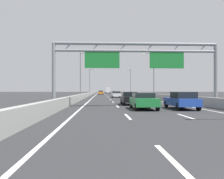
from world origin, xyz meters
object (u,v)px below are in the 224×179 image
sign_gantry (136,58)px  black_car (130,98)px  streetlamp_right_far (130,80)px  red_car (101,92)px  blue_car (182,100)px  green_car (143,101)px  streetlamp_right_mid (153,72)px  box_truck (108,90)px  orange_car (101,93)px  silver_car (101,92)px  streetlamp_left_mid (82,72)px  white_car (116,94)px  streetlamp_left_far (90,80)px

sign_gantry → black_car: sign_gantry is taller
streetlamp_right_far → red_car: bearing=139.6°
sign_gantry → black_car: 5.34m
blue_car → green_car: 3.33m
black_car → streetlamp_right_mid: bearing=71.3°
sign_gantry → streetlamp_right_mid: size_ratio=1.73×
red_car → box_truck: box_truck is taller
orange_car → red_car: (0.00, 8.92, 0.00)m
silver_car → orange_car: orange_car is taller
sign_gantry → red_car: size_ratio=3.69×
streetlamp_right_mid → box_truck: 75.75m
streetlamp_left_mid → red_car: (3.97, 48.50, -4.64)m
silver_car → red_car: (-0.11, -33.52, 0.02)m
black_car → blue_car: blue_car is taller
sign_gantry → orange_car: bearing=93.0°
green_car → streetlamp_right_far: bearing=83.9°
blue_car → white_car: (-3.60, 31.67, -0.05)m
black_car → orange_car: (-3.29, 62.18, 0.02)m
streetlamp_right_far → black_car: streetlamp_right_far is taller
streetlamp_left_mid → white_car: bearing=19.7°
silver_car → white_car: (3.28, -79.39, -0.02)m
streetlamp_right_far → black_car: (-7.67, -61.76, -4.67)m
streetlamp_left_mid → box_truck: streetlamp_left_mid is taller
black_car → white_car: size_ratio=0.92×
black_car → green_car: (0.38, -6.48, -0.00)m
streetlamp_right_mid → white_car: streetlamp_right_mid is taller
sign_gantry → blue_car: size_ratio=3.60×
silver_car → green_car: 111.15m
streetlamp_left_mid → black_car: 24.19m
sign_gantry → white_car: 28.95m
black_car → white_car: (0.10, 25.23, -0.01)m
orange_car → green_car: bearing=-86.9°
silver_car → box_truck: size_ratio=0.53×
silver_car → white_car: size_ratio=0.98×
streetlamp_right_far → box_truck: size_ratio=1.11×
silver_car → orange_car: (-0.11, -42.43, 0.02)m
black_car → silver_car: black_car is taller
streetlamp_right_mid → silver_car: 82.86m
black_car → sign_gantry: bearing=-87.1°
streetlamp_left_far → streetlamp_left_mid: bearing=-90.0°
sign_gantry → streetlamp_left_far: bearing=96.5°
streetlamp_left_far → blue_car: 69.23m
streetlamp_left_far → white_car: bearing=-78.6°
sign_gantry → box_truck: sign_gantry is taller
streetlamp_right_mid → streetlamp_right_far: same height
streetlamp_left_mid → red_car: bearing=85.3°
black_car → box_truck: size_ratio=0.50×
blue_car → box_truck: box_truck is taller
orange_car → white_car: bearing=-84.7°
sign_gantry → streetlamp_left_mid: bearing=105.9°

